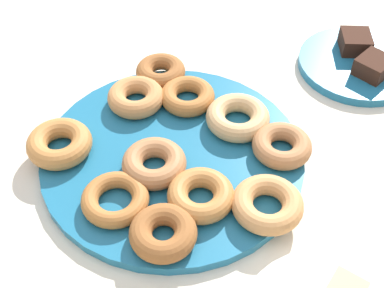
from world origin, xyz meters
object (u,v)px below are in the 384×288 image
donut_9 (187,96)px  donut_10 (201,195)px  donut_2 (163,233)px  donut_1 (238,117)px  brownie_far (374,66)px  donut_7 (267,204)px  donut_3 (161,71)px  donut_0 (115,199)px  donut_5 (154,163)px  brownie_near (355,42)px  donut_4 (136,97)px  donut_6 (282,146)px  donut_8 (59,144)px  donut_plate (173,156)px  cake_plate (358,64)px

donut_9 → donut_10: bearing=28.0°
donut_2 → donut_1: bearing=175.8°
brownie_far → donut_7: bearing=-13.1°
donut_3 → donut_0: bearing=12.1°
donut_10 → donut_5: bearing=-108.3°
donut_1 → donut_2: (0.22, -0.02, -0.00)m
donut_2 → donut_7: same height
brownie_near → donut_7: bearing=-5.5°
donut_3 → donut_7: same height
donut_4 → donut_6: 0.23m
donut_8 → donut_10: 0.22m
donut_plate → donut_5: 0.05m
donut_5 → donut_10: (0.03, 0.08, -0.00)m
donut_4 → donut_plate: bearing=52.3°
donut_0 → cake_plate: 0.48m
donut_1 → donut_8: same height
donut_0 → brownie_near: bearing=154.2°
donut_7 → cake_plate: donut_7 is taller
cake_plate → brownie_near: bearing=-153.4°
donut_plate → donut_7: size_ratio=4.05×
cake_plate → brownie_near: (-0.03, -0.02, 0.02)m
donut_plate → donut_8: 0.16m
donut_plate → brownie_near: brownie_near is taller
donut_2 → donut_5: same height
donut_0 → donut_8: (-0.05, -0.12, 0.00)m
cake_plate → brownie_far: brownie_far is taller
donut_0 → donut_6: (-0.17, 0.17, 0.00)m
donut_3 → donut_8: (0.20, -0.06, 0.00)m
donut_plate → brownie_far: 0.37m
donut_0 → donut_9: size_ratio=1.04×
donut_1 → donut_10: bearing=1.4°
donut_plate → brownie_far: (-0.29, 0.23, 0.02)m
donut_5 → donut_10: 0.08m
donut_3 → donut_6: size_ratio=0.95×
donut_7 → brownie_far: bearing=166.9°
donut_plate → donut_4: 0.12m
donut_3 → donut_4: same height
donut_4 → brownie_near: (-0.27, 0.28, 0.00)m
donut_6 → donut_7: (0.11, 0.01, 0.00)m
donut_6 → brownie_near: (-0.28, 0.05, 0.00)m
donut_0 → donut_10: donut_10 is taller
donut_2 → donut_4: (-0.21, -0.14, -0.00)m
donut_7 → donut_9: donut_7 is taller
donut_6 → donut_9: (-0.05, -0.16, -0.00)m
donut_2 → brownie_near: 0.50m
donut_7 → donut_5: bearing=-92.5°
donut_1 → donut_plate: bearing=-36.3°
donut_3 → cake_plate: donut_3 is taller
donut_10 → brownie_far: brownie_far is taller
cake_plate → donut_4: bearing=-51.1°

